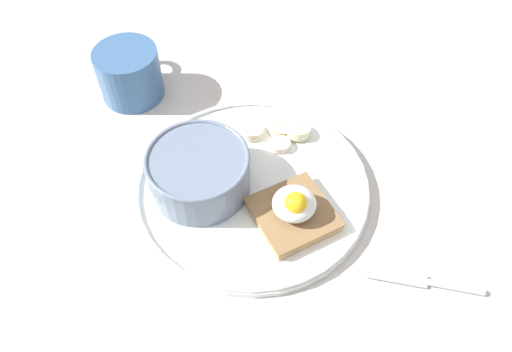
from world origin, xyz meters
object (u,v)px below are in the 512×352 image
poached_egg (298,204)px  coffee_mug (132,72)px  oatmeal_bowl (202,172)px  toast_slice (297,214)px  banana_slice_left (257,131)px  banana_slice_front (284,145)px  knife (429,282)px  banana_slice_back (283,127)px  banana_slice_right (301,131)px

poached_egg → coffee_mug: coffee_mug is taller
oatmeal_bowl → toast_slice: size_ratio=1.06×
poached_egg → banana_slice_left: bearing=-71.6°
poached_egg → banana_slice_front: poached_egg is taller
oatmeal_bowl → knife: bearing=153.0°
oatmeal_bowl → knife: oatmeal_bowl is taller
banana_slice_front → knife: (-16.11, 20.44, -1.13)cm
banana_slice_back → banana_slice_right: size_ratio=1.06×
banana_slice_back → knife: size_ratio=0.36×
oatmeal_bowl → coffee_mug: bearing=-58.8°
poached_egg → coffee_mug: bearing=-46.1°
banana_slice_front → banana_slice_right: (-2.60, -2.35, 0.25)cm
oatmeal_bowl → banana_slice_back: oatmeal_bowl is taller
banana_slice_right → banana_slice_front: bearing=42.1°
poached_egg → banana_slice_left: poached_egg is taller
oatmeal_bowl → banana_slice_right: oatmeal_bowl is taller
oatmeal_bowl → banana_slice_front: size_ratio=3.50×
banana_slice_right → knife: banana_slice_right is taller
toast_slice → banana_slice_right: (-1.51, -14.16, -0.10)cm
banana_slice_back → knife: bearing=124.1°
oatmeal_bowl → toast_slice: (-11.87, 5.10, -2.15)cm
banana_slice_left → poached_egg: bearing=108.4°
poached_egg → toast_slice: bearing=-84.4°
knife → toast_slice: bearing=-29.9°
toast_slice → oatmeal_bowl: bearing=-23.2°
banana_slice_front → banana_slice_right: banana_slice_right is taller
banana_slice_left → banana_slice_right: (-6.28, 0.08, 0.09)cm
banana_slice_front → banana_slice_back: size_ratio=0.78×
poached_egg → banana_slice_back: size_ratio=1.11×
banana_slice_back → coffee_mug: 24.34cm
toast_slice → knife: toast_slice is taller
coffee_mug → knife: bearing=139.5°
poached_egg → coffee_mug: (23.44, -24.34, -0.28)cm
banana_slice_right → coffee_mug: size_ratio=0.36×
oatmeal_bowl → poached_egg: bearing=156.2°
toast_slice → coffee_mug: bearing=-45.9°
oatmeal_bowl → banana_slice_left: bearing=-127.8°
poached_egg → banana_slice_back: 15.47cm
banana_slice_back → knife: banana_slice_back is taller
oatmeal_bowl → banana_slice_right: bearing=-145.9°
banana_slice_front → banana_slice_back: (-0.10, -3.25, 0.13)cm
poached_egg → banana_slice_right: 14.61cm
toast_slice → banana_slice_back: size_ratio=2.57×
coffee_mug → banana_slice_left: bearing=151.9°
banana_slice_left → coffee_mug: bearing=-28.1°
banana_slice_back → coffee_mug: coffee_mug is taller
banana_slice_left → knife: banana_slice_left is taller
coffee_mug → knife: coffee_mug is taller
banana_slice_front → banana_slice_back: bearing=-91.8°
banana_slice_front → coffee_mug: size_ratio=0.30×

